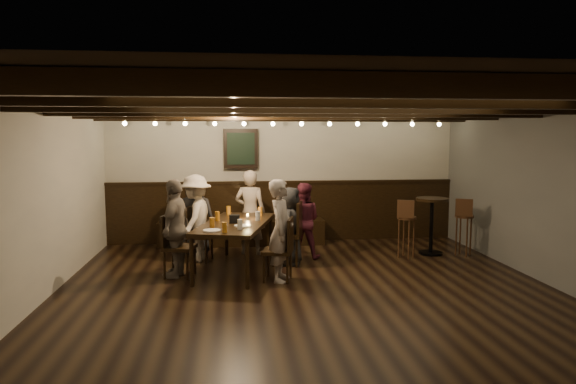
{
  "coord_description": "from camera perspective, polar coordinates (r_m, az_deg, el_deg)",
  "views": [
    {
      "loc": [
        -0.98,
        -6.06,
        2.01
      ],
      "look_at": [
        -0.16,
        1.3,
        1.17
      ],
      "focal_mm": 32.0,
      "sensor_mm": 36.0,
      "label": 1
    }
  ],
  "objects": [
    {
      "name": "pint_d",
      "position": [
        7.72,
        -3.37,
        -2.68
      ],
      "size": [
        0.07,
        0.07,
        0.14
      ],
      "primitive_type": "cylinder",
      "color": "silver",
      "rests_on": "dining_table"
    },
    {
      "name": "pint_a",
      "position": [
        8.33,
        -6.62,
        -2.04
      ],
      "size": [
        0.07,
        0.07,
        0.14
      ],
      "primitive_type": "cylinder",
      "color": "#BF7219",
      "rests_on": "dining_table"
    },
    {
      "name": "person_right_near",
      "position": [
        7.92,
        0.19,
        -3.8
      ],
      "size": [
        0.52,
        0.66,
        1.21
      ],
      "primitive_type": "imported",
      "rotation": [
        0.0,
        0.0,
        1.32
      ],
      "color": "black",
      "rests_on": "floor"
    },
    {
      "name": "pint_e",
      "position": [
        7.22,
        -8.43,
        -3.37
      ],
      "size": [
        0.07,
        0.07,
        0.14
      ],
      "primitive_type": "cylinder",
      "color": "#BF7219",
      "rests_on": "dining_table"
    },
    {
      "name": "pint_b",
      "position": [
        8.17,
        -3.1,
        -2.17
      ],
      "size": [
        0.07,
        0.07,
        0.14
      ],
      "primitive_type": "cylinder",
      "color": "#BF7219",
      "rests_on": "dining_table"
    },
    {
      "name": "condiment_caddy",
      "position": [
        7.54,
        -5.98,
        -2.99
      ],
      "size": [
        0.15,
        0.1,
        0.12
      ],
      "primitive_type": "cube",
      "color": "black",
      "rests_on": "dining_table"
    },
    {
      "name": "high_top_table",
      "position": [
        8.92,
        15.67,
        -2.73
      ],
      "size": [
        0.54,
        0.54,
        0.95
      ],
      "color": "black",
      "rests_on": "floor"
    },
    {
      "name": "pint_g",
      "position": [
        6.81,
        -7.07,
        -3.93
      ],
      "size": [
        0.07,
        0.07,
        0.14
      ],
      "primitive_type": "cylinder",
      "color": "#BF7219",
      "rests_on": "dining_table"
    },
    {
      "name": "pint_f",
      "position": [
        7.02,
        -5.36,
        -3.61
      ],
      "size": [
        0.07,
        0.07,
        0.14
      ],
      "primitive_type": "cylinder",
      "color": "silver",
      "rests_on": "dining_table"
    },
    {
      "name": "candle",
      "position": [
        7.86,
        -4.52,
        -2.85
      ],
      "size": [
        0.05,
        0.05,
        0.05
      ],
      "primitive_type": "cylinder",
      "color": "beige",
      "rests_on": "dining_table"
    },
    {
      "name": "dining_table",
      "position": [
        7.61,
        -5.88,
        -3.81
      ],
      "size": [
        1.3,
        2.07,
        0.72
      ],
      "rotation": [
        0.0,
        0.0,
        -0.25
      ],
      "color": "black",
      "rests_on": "floor"
    },
    {
      "name": "plate_near",
      "position": [
        6.97,
        -8.45,
        -4.24
      ],
      "size": [
        0.24,
        0.24,
        0.01
      ],
      "primitive_type": "cylinder",
      "color": "white",
      "rests_on": "dining_table"
    },
    {
      "name": "plate_far",
      "position": [
        7.27,
        -5.06,
        -3.75
      ],
      "size": [
        0.24,
        0.24,
        0.01
      ],
      "primitive_type": "cylinder",
      "color": "white",
      "rests_on": "dining_table"
    },
    {
      "name": "pint_c",
      "position": [
        7.76,
        -7.87,
        -2.68
      ],
      "size": [
        0.07,
        0.07,
        0.14
      ],
      "primitive_type": "cylinder",
      "color": "#BF7219",
      "rests_on": "dining_table"
    },
    {
      "name": "room",
      "position": [
        8.35,
        -1.54,
        -0.01
      ],
      "size": [
        7.0,
        7.0,
        7.0
      ],
      "color": "black",
      "rests_on": "ground"
    },
    {
      "name": "bar_stool_right",
      "position": [
        9.03,
        18.92,
        -4.45
      ],
      "size": [
        0.35,
        0.35,
        0.97
      ],
      "rotation": [
        0.0,
        0.0,
        -0.5
      ],
      "color": "#361E11",
      "rests_on": "floor"
    },
    {
      "name": "person_bench_centre",
      "position": [
        8.61,
        -4.23,
        -2.26
      ],
      "size": [
        0.59,
        0.46,
        1.42
      ],
      "primitive_type": "imported",
      "rotation": [
        0.0,
        0.0,
        2.9
      ],
      "color": "gray",
      "rests_on": "floor"
    },
    {
      "name": "bar_stool_left",
      "position": [
        8.61,
        13.01,
        -4.79
      ],
      "size": [
        0.34,
        0.35,
        0.97
      ],
      "rotation": [
        0.0,
        0.0,
        -0.49
      ],
      "color": "#361E11",
      "rests_on": "floor"
    },
    {
      "name": "chair_left_near",
      "position": [
        8.31,
        -9.95,
        -5.8
      ],
      "size": [
        0.48,
        0.48,
        0.86
      ],
      "rotation": [
        0.0,
        0.0,
        -1.82
      ],
      "color": "black",
      "rests_on": "floor"
    },
    {
      "name": "person_right_far",
      "position": [
        7.03,
        -0.78,
        -4.29
      ],
      "size": [
        0.45,
        0.58,
        1.4
      ],
      "primitive_type": "imported",
      "rotation": [
        0.0,
        0.0,
        1.32
      ],
      "color": "gray",
      "rests_on": "floor"
    },
    {
      "name": "person_left_near",
      "position": [
        8.24,
        -10.22,
        -2.88
      ],
      "size": [
        0.72,
        0.99,
        1.38
      ],
      "primitive_type": "imported",
      "rotation": [
        0.0,
        0.0,
        -1.82
      ],
      "color": "#B6AA9A",
      "rests_on": "floor"
    },
    {
      "name": "person_left_far",
      "position": [
        7.4,
        -12.38,
        -3.94
      ],
      "size": [
        0.53,
        0.87,
        1.39
      ],
      "primitive_type": "imported",
      "rotation": [
        0.0,
        0.0,
        -1.82
      ],
      "color": "slate",
      "rests_on": "floor"
    },
    {
      "name": "chair_left_far",
      "position": [
        7.48,
        -12.07,
        -7.16
      ],
      "size": [
        0.49,
        0.49,
        0.89
      ],
      "rotation": [
        0.0,
        0.0,
        -1.82
      ],
      "color": "black",
      "rests_on": "floor"
    },
    {
      "name": "person_bench_right",
      "position": [
        8.34,
        1.62,
        -3.19
      ],
      "size": [
        0.69,
        0.6,
        1.23
      ],
      "primitive_type": "imported",
      "rotation": [
        0.0,
        0.0,
        2.9
      ],
      "color": "maroon",
      "rests_on": "floor"
    },
    {
      "name": "person_bench_left",
      "position": [
        8.71,
        -10.24,
        -2.56
      ],
      "size": [
        0.73,
        0.57,
        1.33
      ],
      "primitive_type": "imported",
      "rotation": [
        0.0,
        0.0,
        2.9
      ],
      "color": "black",
      "rests_on": "floor"
    },
    {
      "name": "chair_right_near",
      "position": [
        7.98,
        -0.02,
        -5.94
      ],
      "size": [
        0.54,
        0.54,
        0.98
      ],
      "rotation": [
        0.0,
        0.0,
        1.32
      ],
      "color": "black",
      "rests_on": "floor"
    },
    {
      "name": "chair_right_far",
      "position": [
        7.13,
        -1.03,
        -7.73
      ],
      "size": [
        0.48,
        0.48,
        0.87
      ],
      "rotation": [
        0.0,
        0.0,
        1.32
      ],
      "color": "black",
      "rests_on": "floor"
    }
  ]
}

